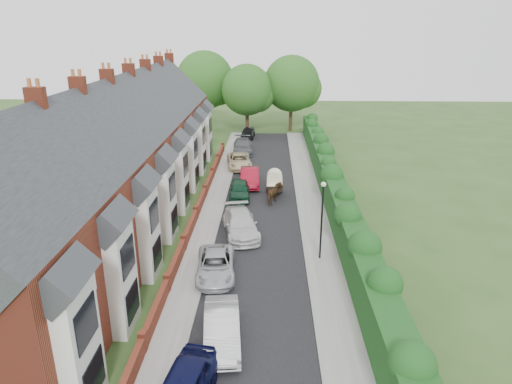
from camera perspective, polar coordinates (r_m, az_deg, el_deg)
ground at (r=25.63m, az=1.08°, el=-12.57°), size 140.00×140.00×0.00m
road at (r=35.40m, az=0.54°, el=-2.94°), size 6.00×58.00×0.02m
pavement_hedge_side at (r=35.54m, az=7.17°, el=-2.93°), size 2.20×58.00×0.12m
pavement_house_side at (r=35.67m, az=-5.66°, el=-2.77°), size 1.70×58.00×0.12m
kerb_hedge_side at (r=35.45m, az=5.48°, el=-2.91°), size 0.18×58.00×0.13m
kerb_house_side at (r=35.58m, az=-4.38°, el=-2.79°), size 0.18×58.00×0.13m
hedge at (r=35.19m, az=10.20°, el=-0.63°), size 2.10×58.00×2.85m
terrace_row at (r=34.76m, az=-16.86°, el=3.54°), size 9.05×40.50×11.50m
garden_wall_row at (r=34.75m, az=-7.53°, el=-2.77°), size 0.35×40.35×1.10m
lamppost at (r=27.85m, az=8.27°, el=-2.37°), size 0.32×0.32×5.16m
tree_far_left at (r=62.28m, az=-0.81°, el=12.49°), size 7.14×6.80×9.29m
tree_far_right at (r=64.20m, az=4.81°, el=13.19°), size 7.98×7.60×10.31m
tree_far_back at (r=65.68m, az=-6.02°, el=13.57°), size 8.40×8.00×10.82m
car_silver_a at (r=21.88m, az=-4.28°, el=-16.60°), size 2.10×4.76×1.52m
car_silver_b at (r=27.08m, az=-5.07°, el=-9.10°), size 2.60×4.94×1.32m
car_white at (r=32.00m, az=-1.93°, el=-4.04°), size 3.22×5.68×1.55m
car_green at (r=38.82m, az=-2.09°, el=0.30°), size 1.97×4.42×1.48m
car_red at (r=41.92m, az=-0.80°, el=1.88°), size 1.91×4.84×1.57m
car_beige at (r=47.36m, az=-2.11°, el=3.91°), size 3.04×5.39×1.42m
car_grey at (r=53.15m, az=-1.67°, el=5.77°), size 2.52×5.51×1.56m
car_black at (r=60.50m, az=-1.02°, el=7.46°), size 1.89×4.24×1.42m
horse at (r=37.55m, az=2.35°, el=-0.25°), size 1.53×2.15×1.65m
horse_cart at (r=39.40m, az=2.34°, el=1.44°), size 1.41×3.12×2.25m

